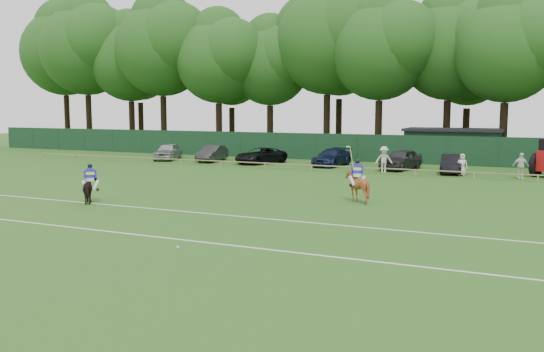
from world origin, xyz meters
The scene contains 20 objects.
ground centered at (0.00, 0.00, 0.00)m, with size 160.00×160.00×0.00m, color #1E4C14.
horse_dark centered at (-8.01, -0.89, 0.72)m, with size 0.77×1.70×1.44m, color black.
horse_chestnut centered at (4.41, 5.09, 0.84)m, with size 1.36×1.53×1.69m, color brown.
sedan_silver centered at (-18.68, 21.33, 0.79)m, with size 1.86×4.63×1.58m, color #A6AAAC.
sedan_grey centered at (-14.07, 21.63, 0.73)m, with size 1.56×4.46×1.47m, color #2B2B2D.
suv_black centered at (-9.19, 21.72, 0.69)m, with size 2.31×5.00×1.39m, color black.
sedan_navy centered at (-2.80, 22.28, 0.72)m, with size 2.03×4.99×1.45m, color #121A3A.
hatch_grey centered at (3.10, 21.85, 0.82)m, with size 1.93×4.80×1.63m, color #313133.
estate_black centered at (7.11, 20.88, 0.70)m, with size 1.49×4.27×1.41m, color black.
spectator_left centered at (2.35, 19.32, 0.99)m, with size 1.28×0.74×1.98m, color silver.
spectator_mid centered at (11.89, 19.23, 0.91)m, with size 1.06×0.44×1.81m, color silver.
spectator_right centered at (8.00, 19.52, 0.80)m, with size 0.78×0.51×1.60m, color silver.
rider_dark centered at (-8.00, -0.90, 1.39)m, with size 0.79×0.73×1.41m.
rider_chestnut centered at (4.41, 5.07, 1.60)m, with size 0.97×0.52×2.05m.
polo_ball centered at (1.53, -7.15, 0.04)m, with size 0.09×0.09×0.09m, color silver.
pitch_lines centered at (0.00, -3.50, 0.01)m, with size 60.00×5.10×0.01m.
pitch_rail centered at (0.00, 18.00, 0.45)m, with size 62.10×0.10×0.50m.
perimeter_fence centered at (0.00, 27.00, 1.25)m, with size 92.08×0.08×2.50m.
utility_shed centered at (6.00, 30.00, 1.54)m, with size 8.40×4.40×3.04m.
tree_row centered at (2.00, 35.00, 0.00)m, with size 96.00×12.00×21.00m, color #26561C, non-canonical shape.
Camera 1 is at (12.73, -23.66, 4.90)m, focal length 38.00 mm.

